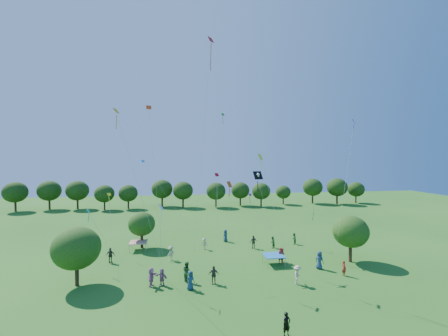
# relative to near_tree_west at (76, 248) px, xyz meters

# --- Properties ---
(near_tree_west) EXTENTS (4.43, 4.43, 5.59)m
(near_tree_west) POSITION_rel_near_tree_west_xyz_m (0.00, 0.00, 0.00)
(near_tree_west) COLOR #422B19
(near_tree_west) RESTS_ON ground
(near_tree_north) EXTENTS (3.55, 3.55, 4.85)m
(near_tree_north) POSITION_rel_near_tree_west_xyz_m (4.69, 11.24, -0.34)
(near_tree_north) COLOR #422B19
(near_tree_north) RESTS_ON ground
(near_tree_east) EXTENTS (4.07, 4.07, 5.38)m
(near_tree_east) POSITION_rel_near_tree_west_xyz_m (29.31, 2.01, -0.04)
(near_tree_east) COLOR #422B19
(near_tree_east) RESTS_ON ground
(treeline) EXTENTS (88.01, 8.77, 6.77)m
(treeline) POSITION_rel_near_tree_west_xyz_m (12.75, 43.77, 0.51)
(treeline) COLOR #422B19
(treeline) RESTS_ON ground
(tent_red_stripe) EXTENTS (2.20, 2.20, 1.10)m
(tent_red_stripe) POSITION_rel_near_tree_west_xyz_m (4.35, 10.36, -2.55)
(tent_red_stripe) COLOR red
(tent_red_stripe) RESTS_ON ground
(tent_blue) EXTENTS (2.20, 2.20, 1.10)m
(tent_blue) POSITION_rel_near_tree_west_xyz_m (20.20, 2.51, -2.55)
(tent_blue) COLOR #1C6AB6
(tent_blue) RESTS_ON ground
(man_in_black) EXTENTS (0.68, 0.52, 1.61)m
(man_in_black) POSITION_rel_near_tree_west_xyz_m (16.76, -10.69, -2.78)
(man_in_black) COLOR black
(man_in_black) RESTS_ON ground
(crowd_person_0) EXTENTS (0.97, 1.07, 1.93)m
(crowd_person_0) POSITION_rel_near_tree_west_xyz_m (24.70, 0.43, -2.62)
(crowd_person_0) COLOR navy
(crowd_person_0) RESTS_ON ground
(crowd_person_1) EXTENTS (0.64, 0.73, 1.65)m
(crowd_person_1) POSITION_rel_near_tree_west_xyz_m (21.47, 3.03, -2.76)
(crowd_person_1) COLOR maroon
(crowd_person_1) RESTS_ON ground
(crowd_person_2) EXTENTS (0.83, 0.84, 1.55)m
(crowd_person_2) POSITION_rel_near_tree_west_xyz_m (25.52, 9.71, -2.81)
(crowd_person_2) COLOR #275C29
(crowd_person_2) RESTS_ON ground
(crowd_person_3) EXTENTS (1.10, 1.29, 1.83)m
(crowd_person_3) POSITION_rel_near_tree_west_xyz_m (20.74, -3.00, -2.67)
(crowd_person_3) COLOR #C1B69B
(crowd_person_3) RESTS_ON ground
(crowd_person_4) EXTENTS (1.09, 0.64, 1.74)m
(crowd_person_4) POSITION_rel_near_tree_west_xyz_m (19.45, 8.68, -2.71)
(crowd_person_4) COLOR #433E36
(crowd_person_4) RESTS_ON ground
(crowd_person_5) EXTENTS (1.50, 1.37, 1.61)m
(crowd_person_5) POSITION_rel_near_tree_west_xyz_m (7.94, -1.18, -2.78)
(crowd_person_5) COLOR #95577C
(crowd_person_5) RESTS_ON ground
(crowd_person_6) EXTENTS (0.96, 0.89, 1.73)m
(crowd_person_6) POSITION_rel_near_tree_west_xyz_m (10.59, -2.54, -2.72)
(crowd_person_6) COLOR navy
(crowd_person_6) RESTS_ON ground
(crowd_person_7) EXTENTS (0.69, 0.48, 1.78)m
(crowd_person_7) POSITION_rel_near_tree_west_xyz_m (21.17, 2.85, -2.69)
(crowd_person_7) COLOR maroon
(crowd_person_7) RESTS_ON ground
(crowd_person_8) EXTENTS (0.85, 0.83, 1.56)m
(crowd_person_8) POSITION_rel_near_tree_west_xyz_m (22.02, 8.51, -2.80)
(crowd_person_8) COLOR #295223
(crowd_person_8) RESTS_ON ground
(crowd_person_9) EXTENTS (1.05, 0.97, 1.52)m
(crowd_person_9) POSITION_rel_near_tree_west_xyz_m (12.91, 9.29, -2.83)
(crowd_person_9) COLOR #AAA488
(crowd_person_9) RESTS_ON ground
(crowd_person_10) EXTENTS (1.02, 0.47, 1.74)m
(crowd_person_10) POSITION_rel_near_tree_west_xyz_m (12.84, -1.61, -2.71)
(crowd_person_10) COLOR #463F38
(crowd_person_10) RESTS_ON ground
(crowd_person_11) EXTENTS (1.07, 1.75, 1.76)m
(crowd_person_11) POSITION_rel_near_tree_west_xyz_m (6.99, -1.26, -2.70)
(crowd_person_11) COLOR #AE659D
(crowd_person_11) RESTS_ON ground
(crowd_person_12) EXTENTS (0.93, 0.92, 1.73)m
(crowd_person_12) POSITION_rel_near_tree_west_xyz_m (16.27, 12.51, -2.72)
(crowd_person_12) COLOR navy
(crowd_person_12) RESTS_ON ground
(crowd_person_13) EXTENTS (0.43, 0.61, 1.54)m
(crowd_person_13) POSITION_rel_near_tree_west_xyz_m (26.33, -1.69, -2.82)
(crowd_person_13) COLOR maroon
(crowd_person_13) RESTS_ON ground
(crowd_person_14) EXTENTS (0.86, 1.08, 1.93)m
(crowd_person_14) POSITION_rel_near_tree_west_xyz_m (10.33, -0.65, -2.62)
(crowd_person_14) COLOR #285D28
(crowd_person_14) RESTS_ON ground
(crowd_person_15) EXTENTS (1.14, 1.11, 1.68)m
(crowd_person_15) POSITION_rel_near_tree_west_xyz_m (8.65, 5.73, -2.74)
(crowd_person_15) COLOR #A9A787
(crowd_person_15) RESTS_ON ground
(crowd_person_16) EXTENTS (1.08, 0.62, 1.74)m
(crowd_person_16) POSITION_rel_near_tree_west_xyz_m (1.79, 5.94, -2.71)
(crowd_person_16) COLOR #3C3530
(crowd_person_16) RESTS_ON ground
(pirate_kite) EXTENTS (3.08, 1.00, 9.29)m
(pirate_kite) POSITION_rel_near_tree_west_xyz_m (18.43, 2.70, 6.40)
(pirate_kite) COLOR black
(red_high_kite) EXTENTS (2.57, 2.15, 24.73)m
(red_high_kite) POSITION_rel_near_tree_west_xyz_m (12.98, 4.65, 17.63)
(red_high_kite) COLOR red
(small_kite_0) EXTENTS (0.75, 2.98, 8.58)m
(small_kite_0) POSITION_rel_near_tree_west_xyz_m (15.04, 12.82, 4.79)
(small_kite_0) COLOR red
(small_kite_1) EXTENTS (3.85, 3.72, 14.95)m
(small_kite_1) POSITION_rel_near_tree_west_xyz_m (5.15, -2.83, 9.34)
(small_kite_1) COLOR orange
(small_kite_2) EXTENTS (3.10, 1.86, 11.21)m
(small_kite_2) POSITION_rel_near_tree_west_xyz_m (18.27, -0.09, 7.11)
(small_kite_2) COLOR #D7F515
(small_kite_3) EXTENTS (2.59, 8.01, 18.00)m
(small_kite_3) POSITION_rel_near_tree_west_xyz_m (16.15, 16.14, 10.84)
(small_kite_3) COLOR #1F8A19
(small_kite_4) EXTENTS (8.06, 8.17, 10.47)m
(small_kite_4) POSITION_rel_near_tree_west_xyz_m (6.32, 14.68, 5.31)
(small_kite_4) COLOR #1695E4
(small_kite_5) EXTENTS (2.49, 3.98, 5.54)m
(small_kite_5) POSITION_rel_near_tree_west_xyz_m (20.40, 12.26, 1.99)
(small_kite_5) COLOR #6B1890
(small_kite_6) EXTENTS (0.55, 2.33, 6.54)m
(small_kite_6) POSITION_rel_near_tree_west_xyz_m (7.94, -1.68, 3.33)
(small_kite_6) COLOR white
(small_kite_7) EXTENTS (2.48, 1.16, 5.22)m
(small_kite_7) POSITION_rel_near_tree_west_xyz_m (0.11, 4.69, 1.94)
(small_kite_7) COLOR #0DD19F
(small_kite_8) EXTENTS (0.64, 2.38, 8.54)m
(small_kite_8) POSITION_rel_near_tree_west_xyz_m (14.45, -1.16, 4.95)
(small_kite_8) COLOR #D2480C
(small_kite_9) EXTENTS (1.97, 3.43, 17.05)m
(small_kite_9) POSITION_rel_near_tree_west_xyz_m (6.49, 6.26, 10.80)
(small_kite_9) COLOR #FF400D
(small_kite_10) EXTENTS (1.46, 4.30, 6.40)m
(small_kite_10) POSITION_rel_near_tree_west_xyz_m (1.17, 8.67, 2.74)
(small_kite_10) COLOR yellow
(small_kite_11) EXTENTS (1.48, 1.30, 5.10)m
(small_kite_11) POSITION_rel_near_tree_west_xyz_m (25.37, 3.64, 2.08)
(small_kite_11) COLOR #17801C
(small_kite_12) EXTENTS (3.29, 1.95, 15.31)m
(small_kite_12) POSITION_rel_near_tree_west_xyz_m (29.19, 2.15, 9.70)
(small_kite_12) COLOR #1415CC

